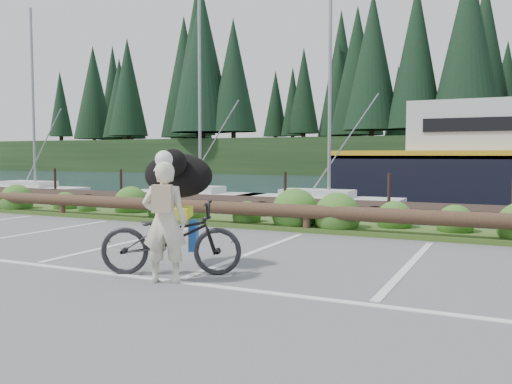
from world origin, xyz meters
TOP-DOWN VIEW (x-y plane):
  - ground at (0.00, 0.00)m, footprint 72.00×72.00m
  - harbor_backdrop at (0.39, 78.47)m, footprint 170.00×160.00m
  - vegetation_strip at (0.00, 5.30)m, footprint 34.00×1.60m
  - log_rail at (0.00, 4.60)m, footprint 32.00×0.30m
  - bicycle at (-0.30, -0.06)m, footprint 2.07×1.43m
  - cyclist at (-0.11, -0.48)m, footprint 0.69×0.59m
  - dog at (-0.55, 0.51)m, footprint 0.99×1.28m

SIDE VIEW (x-z plane):
  - harbor_backdrop at x=0.39m, z-range -15.00..15.00m
  - ground at x=0.00m, z-range 0.00..0.00m
  - log_rail at x=0.00m, z-range -0.30..0.30m
  - vegetation_strip at x=0.00m, z-range 0.00..0.10m
  - bicycle at x=-0.30m, z-range 0.00..1.03m
  - cyclist at x=-0.11m, z-range 0.00..1.59m
  - dog at x=-0.55m, z-range 1.03..1.69m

